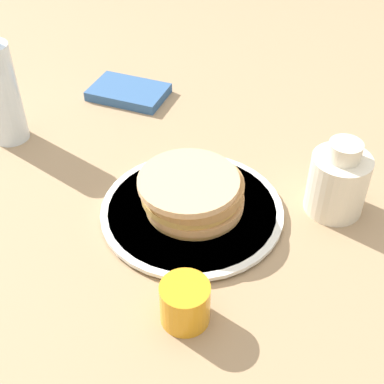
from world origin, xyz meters
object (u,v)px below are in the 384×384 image
at_px(juice_glass, 185,303).
at_px(water_bottle_near, 1,93).
at_px(plate, 192,211).
at_px(cream_jug, 338,183).
at_px(pancake_stack, 193,193).

relative_size(juice_glass, water_bottle_near, 0.32).
relative_size(plate, juice_glass, 4.43).
distance_m(juice_glass, water_bottle_near, 0.54).
height_order(juice_glass, water_bottle_near, water_bottle_near).
distance_m(plate, cream_jug, 0.24).
bearing_deg(plate, juice_glass, -89.21).
bearing_deg(cream_jug, water_bottle_near, 164.03).
relative_size(pancake_stack, juice_glass, 2.53).
xyz_separation_m(juice_glass, water_bottle_near, (-0.36, 0.40, 0.07)).
bearing_deg(water_bottle_near, juice_glass, -47.67).
bearing_deg(water_bottle_near, pancake_stack, -28.29).
height_order(juice_glass, cream_jug, cream_jug).
relative_size(plate, cream_jug, 2.27).
bearing_deg(juice_glass, water_bottle_near, 132.33).
xyz_separation_m(pancake_stack, juice_glass, (0.00, -0.20, -0.01)).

